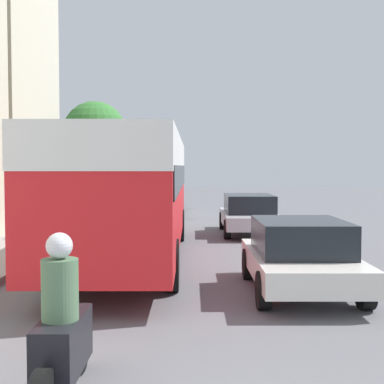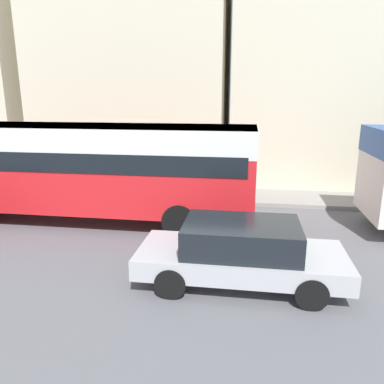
{
  "view_description": "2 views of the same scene",
  "coord_description": "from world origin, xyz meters",
  "px_view_note": "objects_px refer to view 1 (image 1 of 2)",
  "views": [
    {
      "loc": [
        -0.19,
        -3.16,
        2.37
      ],
      "look_at": [
        -0.2,
        18.9,
        1.3
      ],
      "focal_mm": 50.0,
      "sensor_mm": 36.0,
      "label": 1
    },
    {
      "loc": [
        9.33,
        15.58,
        4.0
      ],
      "look_at": [
        -1.91,
        13.87,
        1.02
      ],
      "focal_mm": 35.0,
      "sensor_mm": 36.0,
      "label": 2
    }
  ],
  "objects_px": {
    "motorcycle_behind_lead": "(62,337)",
    "car_crossing": "(249,213)",
    "bus_lead": "(131,181)",
    "bus_following": "(157,174)",
    "car_far_curb": "(300,254)",
    "pedestrian_walking_away": "(48,211)",
    "pedestrian_near_curb": "(120,189)"
  },
  "relations": [
    {
      "from": "motorcycle_behind_lead",
      "to": "car_crossing",
      "type": "relative_size",
      "value": 0.51
    },
    {
      "from": "bus_lead",
      "to": "car_crossing",
      "type": "distance_m",
      "value": 6.43
    },
    {
      "from": "bus_following",
      "to": "motorcycle_behind_lead",
      "type": "distance_m",
      "value": 21.66
    },
    {
      "from": "car_far_curb",
      "to": "pedestrian_walking_away",
      "type": "relative_size",
      "value": 2.41
    },
    {
      "from": "bus_lead",
      "to": "pedestrian_walking_away",
      "type": "bearing_deg",
      "value": 133.56
    },
    {
      "from": "bus_lead",
      "to": "motorcycle_behind_lead",
      "type": "bearing_deg",
      "value": -88.26
    },
    {
      "from": "bus_lead",
      "to": "pedestrian_near_curb",
      "type": "xyz_separation_m",
      "value": [
        -2.81,
        18.59,
        -0.97
      ]
    },
    {
      "from": "car_crossing",
      "to": "pedestrian_walking_away",
      "type": "height_order",
      "value": "pedestrian_walking_away"
    },
    {
      "from": "bus_following",
      "to": "pedestrian_near_curb",
      "type": "relative_size",
      "value": 5.43
    },
    {
      "from": "bus_lead",
      "to": "bus_following",
      "type": "distance_m",
      "value": 13.39
    },
    {
      "from": "bus_following",
      "to": "pedestrian_walking_away",
      "type": "height_order",
      "value": "bus_following"
    },
    {
      "from": "bus_following",
      "to": "car_crossing",
      "type": "relative_size",
      "value": 2.08
    },
    {
      "from": "bus_lead",
      "to": "pedestrian_near_curb",
      "type": "height_order",
      "value": "bus_lead"
    },
    {
      "from": "pedestrian_walking_away",
      "to": "motorcycle_behind_lead",
      "type": "bearing_deg",
      "value": -74.18
    },
    {
      "from": "bus_following",
      "to": "bus_lead",
      "type": "bearing_deg",
      "value": -88.94
    },
    {
      "from": "bus_following",
      "to": "car_far_curb",
      "type": "relative_size",
      "value": 2.38
    },
    {
      "from": "pedestrian_near_curb",
      "to": "pedestrian_walking_away",
      "type": "bearing_deg",
      "value": -90.59
    },
    {
      "from": "pedestrian_near_curb",
      "to": "bus_lead",
      "type": "bearing_deg",
      "value": -81.41
    },
    {
      "from": "pedestrian_walking_away",
      "to": "car_crossing",
      "type": "bearing_deg",
      "value": 17.89
    },
    {
      "from": "pedestrian_near_curb",
      "to": "car_far_curb",
      "type": "bearing_deg",
      "value": -73.9
    },
    {
      "from": "motorcycle_behind_lead",
      "to": "pedestrian_near_curb",
      "type": "height_order",
      "value": "pedestrian_near_curb"
    },
    {
      "from": "bus_lead",
      "to": "motorcycle_behind_lead",
      "type": "distance_m",
      "value": 8.34
    },
    {
      "from": "bus_lead",
      "to": "motorcycle_behind_lead",
      "type": "height_order",
      "value": "bus_lead"
    },
    {
      "from": "bus_lead",
      "to": "pedestrian_walking_away",
      "type": "relative_size",
      "value": 6.92
    },
    {
      "from": "motorcycle_behind_lead",
      "to": "pedestrian_walking_away",
      "type": "relative_size",
      "value": 1.39
    },
    {
      "from": "pedestrian_walking_away",
      "to": "car_far_curb",
      "type": "bearing_deg",
      "value": -45.38
    },
    {
      "from": "bus_lead",
      "to": "car_far_curb",
      "type": "distance_m",
      "value": 5.16
    },
    {
      "from": "pedestrian_near_curb",
      "to": "pedestrian_walking_away",
      "type": "distance_m",
      "value": 15.47
    },
    {
      "from": "car_far_curb",
      "to": "pedestrian_walking_away",
      "type": "xyz_separation_m",
      "value": [
        -6.54,
        6.62,
        0.25
      ]
    },
    {
      "from": "bus_lead",
      "to": "motorcycle_behind_lead",
      "type": "xyz_separation_m",
      "value": [
        0.25,
        -8.23,
        -1.31
      ]
    },
    {
      "from": "car_crossing",
      "to": "car_far_curb",
      "type": "distance_m",
      "value": 8.72
    },
    {
      "from": "car_crossing",
      "to": "pedestrian_walking_away",
      "type": "distance_m",
      "value": 6.84
    }
  ]
}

